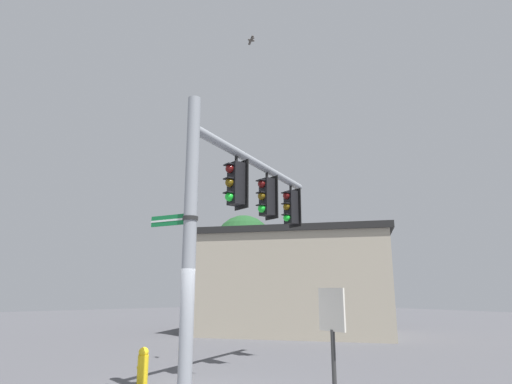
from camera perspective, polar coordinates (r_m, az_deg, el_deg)
signal_pole at (r=8.55m, az=-8.97°, el=-6.44°), size 0.27×0.27×6.12m
mast_arm at (r=11.53m, az=0.29°, el=3.75°), size 2.69×5.52×0.22m
traffic_light_nearest_pole at (r=10.31m, az=-2.82°, el=1.15°), size 0.54×0.49×1.31m
traffic_light_mid_inner at (r=11.78m, az=1.41°, el=-0.66°), size 0.54×0.49×1.31m
traffic_light_mid_outer at (r=13.32m, az=4.69°, el=-2.07°), size 0.54×0.49×1.31m
street_name_sign at (r=8.76m, az=-10.19°, el=-3.66°), size 1.08×0.60×0.22m
bird_flying at (r=12.57m, az=-0.65°, el=19.86°), size 0.35×0.22×0.12m
storefront_building at (r=21.64m, az=5.33°, el=-11.97°), size 11.14×10.72×4.94m
tree_by_storefront at (r=21.68m, az=-1.70°, el=-7.14°), size 2.97×2.97×5.83m
fire_hydrant at (r=10.59m, az=-15.06°, el=-21.78°), size 0.35×0.24×0.82m
historical_marker at (r=8.06m, az=10.30°, el=-17.81°), size 0.60×0.08×2.13m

